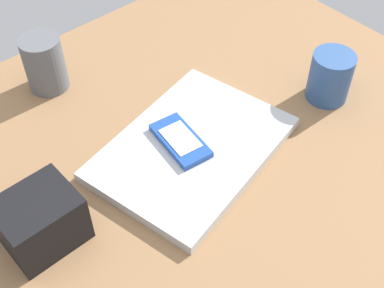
# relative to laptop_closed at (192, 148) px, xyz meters

# --- Properties ---
(desk_surface) EXTENTS (1.20, 0.80, 0.03)m
(desk_surface) POSITION_rel_laptop_closed_xyz_m (-0.09, 0.02, -0.02)
(desk_surface) COLOR olive
(desk_surface) RESTS_ON ground
(laptop_closed) EXTENTS (0.36, 0.29, 0.02)m
(laptop_closed) POSITION_rel_laptop_closed_xyz_m (0.00, 0.00, 0.00)
(laptop_closed) COLOR #B7BABC
(laptop_closed) RESTS_ON desk_surface
(cell_phone_on_laptop) EXTENTS (0.07, 0.12, 0.01)m
(cell_phone_on_laptop) POSITION_rel_laptop_closed_xyz_m (-0.01, 0.02, 0.01)
(cell_phone_on_laptop) COLOR #1E479E
(cell_phone_on_laptop) RESTS_ON laptop_closed
(pen_cup) EXTENTS (0.07, 0.07, 0.10)m
(pen_cup) POSITION_rel_laptop_closed_xyz_m (-0.09, 0.30, 0.04)
(pen_cup) COLOR #595B60
(pen_cup) RESTS_ON desk_surface
(coffee_mug) EXTENTS (0.11, 0.07, 0.09)m
(coffee_mug) POSITION_rel_laptop_closed_xyz_m (0.28, -0.06, 0.04)
(coffee_mug) COLOR #2D518C
(coffee_mug) RESTS_ON desk_surface
(desk_organizer) EXTENTS (0.11, 0.09, 0.09)m
(desk_organizer) POSITION_rel_laptop_closed_xyz_m (-0.27, 0.02, 0.03)
(desk_organizer) COLOR black
(desk_organizer) RESTS_ON desk_surface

